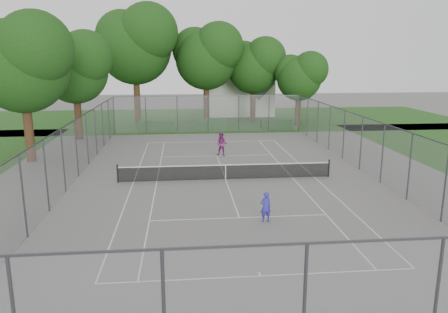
{
  "coord_description": "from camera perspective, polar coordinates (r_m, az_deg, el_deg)",
  "views": [
    {
      "loc": [
        -2.53,
        -25.22,
        7.31
      ],
      "look_at": [
        0.0,
        1.0,
        1.2
      ],
      "focal_mm": 35.0,
      "sensor_mm": 36.0,
      "label": 1
    }
  ],
  "objects": [
    {
      "name": "tennis_net",
      "position": [
        26.24,
        0.21,
        -1.96
      ],
      "size": [
        12.87,
        0.1,
        1.1
      ],
      "color": "black",
      "rests_on": "ground"
    },
    {
      "name": "hedge_right",
      "position": [
        45.09,
        6.85,
        4.24
      ],
      "size": [
        3.13,
        1.15,
        0.94
      ],
      "primitive_type": "cube",
      "color": "#154115",
      "rests_on": "ground"
    },
    {
      "name": "tree_side_front",
      "position": [
        32.98,
        -24.82,
        11.43
      ],
      "size": [
        7.13,
        6.51,
        10.25
      ],
      "color": "#382214",
      "rests_on": "ground"
    },
    {
      "name": "house",
      "position": [
        55.6,
        2.0,
        9.67
      ],
      "size": [
        8.03,
        6.23,
        10.0
      ],
      "color": "silver",
      "rests_on": "ground"
    },
    {
      "name": "hedge_left",
      "position": [
        44.5,
        -8.84,
        4.03
      ],
      "size": [
        3.55,
        1.06,
        0.89
      ],
      "primitive_type": "cube",
      "color": "#154115",
      "rests_on": "ground"
    },
    {
      "name": "tree_far_midleft",
      "position": [
        48.09,
        -2.25,
        13.21
      ],
      "size": [
        7.54,
        6.88,
        10.84
      ],
      "color": "#382214",
      "rests_on": "ground"
    },
    {
      "name": "tree_far_left",
      "position": [
        48.14,
        -11.48,
        14.47
      ],
      "size": [
        8.81,
        8.05,
        12.67
      ],
      "color": "#382214",
      "rests_on": "ground"
    },
    {
      "name": "tree_far_right",
      "position": [
        47.31,
        9.9,
        10.49
      ],
      "size": [
        5.42,
        4.95,
        7.79
      ],
      "color": "#382214",
      "rests_on": "ground"
    },
    {
      "name": "girl_player",
      "position": [
        19.75,
        5.45,
        -6.56
      ],
      "size": [
        0.57,
        0.43,
        1.4
      ],
      "primitive_type": "imported",
      "rotation": [
        0.0,
        0.0,
        3.35
      ],
      "color": "#332FB2",
      "rests_on": "ground"
    },
    {
      "name": "grass_far",
      "position": [
        51.8,
        -2.67,
        4.94
      ],
      "size": [
        60.0,
        20.0,
        0.0
      ],
      "primitive_type": "cube",
      "color": "#1D4814",
      "rests_on": "ground"
    },
    {
      "name": "tree_side_back",
      "position": [
        40.56,
        -18.87,
        11.24
      ],
      "size": [
        6.59,
        6.02,
        9.47
      ],
      "color": "#382214",
      "rests_on": "ground"
    },
    {
      "name": "perimeter_fence",
      "position": [
        25.94,
        0.21,
        0.82
      ],
      "size": [
        18.08,
        34.08,
        3.52
      ],
      "color": "#38383D",
      "rests_on": "ground"
    },
    {
      "name": "woman_player",
      "position": [
        32.39,
        -0.3,
        1.62
      ],
      "size": [
        1.06,
        0.95,
        1.77
      ],
      "primitive_type": "imported",
      "rotation": [
        0.0,
        0.0,
        -0.4
      ],
      "color": "#802A6C",
      "rests_on": "ground"
    },
    {
      "name": "court_markings",
      "position": [
        26.38,
        0.21,
        -3.02
      ],
      "size": [
        11.03,
        23.83,
        0.01
      ],
      "color": "silver",
      "rests_on": "ground"
    },
    {
      "name": "tree_far_midright",
      "position": [
        49.09,
        3.98,
        12.0
      ],
      "size": [
        6.51,
        5.94,
        9.36
      ],
      "color": "#382214",
      "rests_on": "ground"
    },
    {
      "name": "ground",
      "position": [
        26.38,
        0.21,
        -3.03
      ],
      "size": [
        120.0,
        120.0,
        0.0
      ],
      "primitive_type": "plane",
      "color": "#63605E",
      "rests_on": "ground"
    },
    {
      "name": "hedge_mid",
      "position": [
        44.2,
        -1.88,
        4.24
      ],
      "size": [
        3.41,
        0.98,
        1.07
      ],
      "primitive_type": "cube",
      "color": "#154115",
      "rests_on": "ground"
    }
  ]
}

